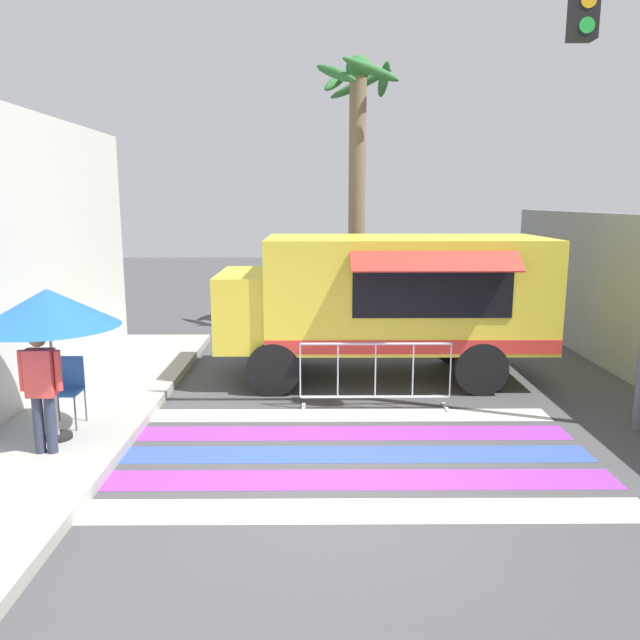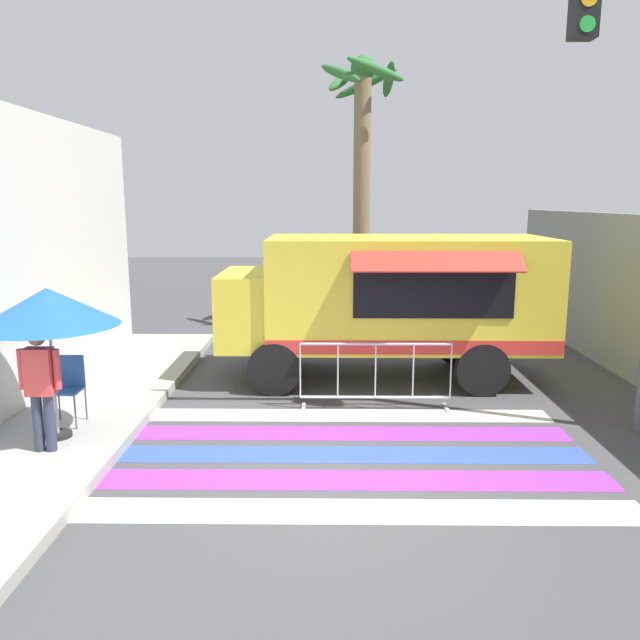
% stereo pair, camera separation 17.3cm
% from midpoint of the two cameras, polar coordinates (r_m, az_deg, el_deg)
% --- Properties ---
extents(ground_plane, '(60.00, 60.00, 0.00)m').
position_cam_midpoint_polar(ground_plane, '(7.28, 2.26, -15.94)').
color(ground_plane, '#424244').
extents(crosswalk_painted, '(6.40, 3.60, 0.01)m').
position_cam_midpoint_polar(crosswalk_painted, '(8.38, 1.87, -12.17)').
color(crosswalk_painted, white).
rests_on(crosswalk_painted, ground_plane).
extents(food_truck, '(5.90, 2.73, 2.63)m').
position_cam_midpoint_polar(food_truck, '(11.50, 5.08, 2.27)').
color(food_truck, yellow).
rests_on(food_truck, ground_plane).
extents(traffic_signal_pole, '(3.75, 0.29, 6.75)m').
position_cam_midpoint_polar(traffic_signal_pole, '(9.55, 25.28, 17.20)').
color(traffic_signal_pole, '#515456').
rests_on(traffic_signal_pole, ground_plane).
extents(patio_umbrella, '(1.81, 1.81, 2.03)m').
position_cam_midpoint_polar(patio_umbrella, '(8.77, -24.15, 0.96)').
color(patio_umbrella, black).
rests_on(patio_umbrella, sidewalk_left).
extents(folding_chair, '(0.41, 0.41, 0.96)m').
position_cam_midpoint_polar(folding_chair, '(9.57, -22.58, -5.42)').
color(folding_chair, '#4C4C51').
rests_on(folding_chair, sidewalk_left).
extents(vendor_person, '(0.53, 0.21, 1.58)m').
position_cam_midpoint_polar(vendor_person, '(8.52, -24.67, -5.41)').
color(vendor_person, '#2D3347').
rests_on(vendor_person, sidewalk_left).
extents(barricade_front, '(2.41, 0.44, 1.09)m').
position_cam_midpoint_polar(barricade_front, '(9.96, 4.58, -5.10)').
color(barricade_front, '#B7BABF').
rests_on(barricade_front, ground_plane).
extents(palm_tree, '(2.10, 2.16, 6.70)m').
position_cam_midpoint_polar(palm_tree, '(15.87, 3.10, 14.40)').
color(palm_tree, '#7A664C').
rests_on(palm_tree, ground_plane).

